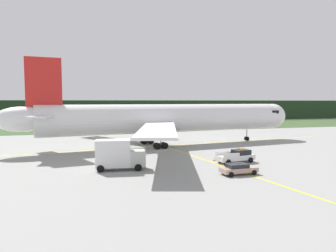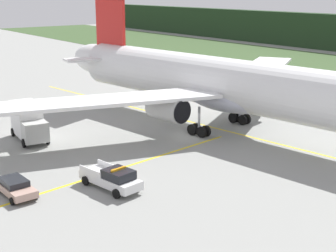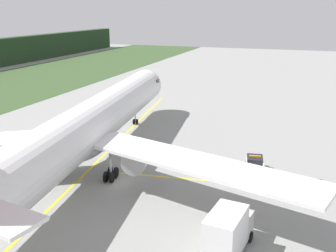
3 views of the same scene
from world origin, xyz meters
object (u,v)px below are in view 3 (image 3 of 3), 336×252
object	(u,v)px
airliner	(89,126)
catering_truck	(228,231)
staff_car	(314,188)
apron_cone	(232,175)
ops_pickup_truck	(255,166)

from	to	relation	value
airliner	catering_truck	world-z (taller)	airliner
staff_car	apron_cone	xyz separation A→B (m)	(1.10, 8.79, -0.33)
ops_pickup_truck	airliner	bearing A→B (deg)	104.31
apron_cone	staff_car	bearing A→B (deg)	-97.15
staff_car	apron_cone	distance (m)	8.87
ops_pickup_truck	staff_car	xyz separation A→B (m)	(-3.35, -6.61, -0.20)
airliner	staff_car	world-z (taller)	airliner
airliner	ops_pickup_truck	xyz separation A→B (m)	(4.84, -18.99, -4.32)
airliner	staff_car	distance (m)	26.04
airliner	staff_car	xyz separation A→B (m)	(1.49, -25.60, -4.53)
ops_pickup_truck	apron_cone	xyz separation A→B (m)	(-2.25, 2.18, -0.53)
catering_truck	staff_car	xyz separation A→B (m)	(13.38, -6.46, -1.27)
staff_car	catering_truck	bearing A→B (deg)	154.23
catering_truck	staff_car	world-z (taller)	catering_truck
airliner	catering_truck	size ratio (longest dim) A/B	9.25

